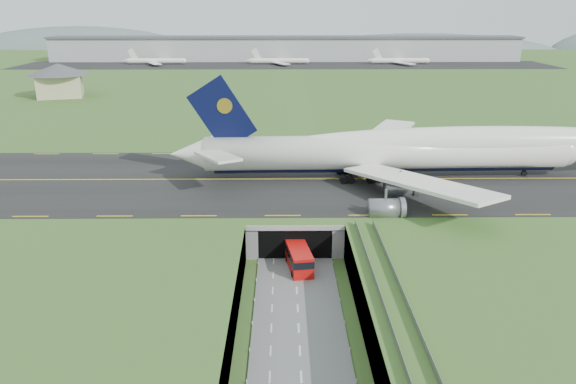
{
  "coord_description": "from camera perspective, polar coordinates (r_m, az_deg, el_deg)",
  "views": [
    {
      "loc": [
        -1.98,
        -75.66,
        39.2
      ],
      "look_at": [
        -1.04,
        20.0,
        7.67
      ],
      "focal_mm": 35.0,
      "sensor_mm": 36.0,
      "label": 1
    }
  ],
  "objects": [
    {
      "name": "guideway",
      "position": [
        67.18,
        10.92,
        -12.41
      ],
      "size": [
        3.0,
        53.0,
        7.05
      ],
      "color": "#A8A8A3",
      "rests_on": "ground"
    },
    {
      "name": "service_building",
      "position": [
        238.22,
        -22.23,
        10.74
      ],
      "size": [
        28.91,
        28.91,
        12.77
      ],
      "rotation": [
        0.0,
        0.0,
        0.28
      ],
      "color": "#C4B78D",
      "rests_on": "ground"
    },
    {
      "name": "cargo_terminal",
      "position": [
        375.92,
        -0.28,
        14.39
      ],
      "size": [
        320.0,
        67.0,
        15.6
      ],
      "color": "#B2B2B2",
      "rests_on": "ground"
    },
    {
      "name": "ground",
      "position": [
        85.23,
        0.84,
        -9.14
      ],
      "size": [
        900.0,
        900.0,
        0.0
      ],
      "primitive_type": "plane",
      "color": "#386026",
      "rests_on": "ground"
    },
    {
      "name": "airfield_deck",
      "position": [
        83.89,
        0.85,
        -7.32
      ],
      "size": [
        800.0,
        800.0,
        6.0
      ],
      "primitive_type": "cube",
      "color": "gray",
      "rests_on": "ground"
    },
    {
      "name": "shuttle_tram",
      "position": [
        88.31,
        1.13,
        -6.76
      ],
      "size": [
        4.47,
        8.92,
        3.46
      ],
      "rotation": [
        0.0,
        0.0,
        0.15
      ],
      "color": "#BA0F0C",
      "rests_on": "ground"
    },
    {
      "name": "trench_road",
      "position": [
        78.6,
        0.98,
        -11.59
      ],
      "size": [
        12.0,
        75.0,
        0.2
      ],
      "primitive_type": "cube",
      "color": "slate",
      "rests_on": "ground"
    },
    {
      "name": "jumbo_jet",
      "position": [
        116.59,
        13.55,
        4.16
      ],
      "size": [
        104.77,
        65.51,
        21.68
      ],
      "rotation": [
        0.0,
        0.0,
        0.03
      ],
      "color": "white",
      "rests_on": "ground"
    },
    {
      "name": "distant_hills",
      "position": [
        511.82,
        7.08,
        13.27
      ],
      "size": [
        700.0,
        91.0,
        60.0
      ],
      "color": "slate",
      "rests_on": "ground"
    },
    {
      "name": "tunnel_portal",
      "position": [
        99.11,
        0.62,
        -2.98
      ],
      "size": [
        17.0,
        22.3,
        6.0
      ],
      "color": "gray",
      "rests_on": "ground"
    },
    {
      "name": "taxiway",
      "position": [
        113.61,
        0.46,
        1.29
      ],
      "size": [
        800.0,
        44.0,
        0.18
      ],
      "primitive_type": "cube",
      "color": "black",
      "rests_on": "airfield_deck"
    }
  ]
}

